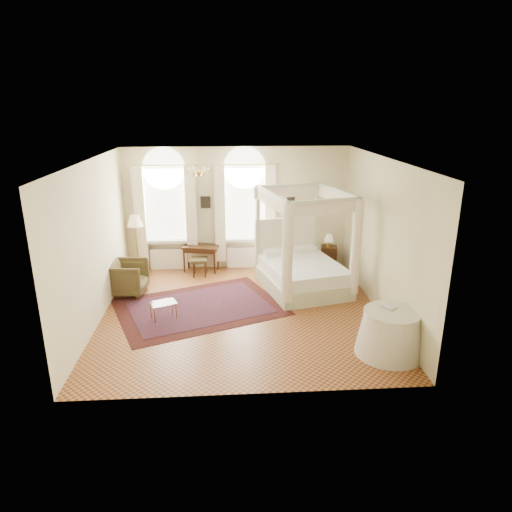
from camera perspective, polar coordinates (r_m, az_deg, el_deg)
The scene contains 18 objects.
ground at distance 10.09m, azimuth -1.73°, elevation -7.00°, with size 6.00×6.00×0.00m, color #A45D2F.
room_walls at distance 9.41m, azimuth -1.85°, elevation 3.97°, with size 6.00×6.00×6.00m.
window_left at distance 12.42m, azimuth -11.15°, elevation 4.82°, with size 1.62×0.27×3.29m.
window_right at distance 12.33m, azimuth -1.39°, elevation 5.07°, with size 1.62×0.27×3.29m.
chandelier at distance 10.43m, azimuth -7.18°, elevation 10.43°, with size 0.51×0.45×0.50m.
wall_pictures at distance 12.33m, azimuth -1.95°, elevation 6.98°, with size 2.54×0.03×0.39m.
canopy_bed at distance 11.15m, azimuth 5.88°, elevation -1.47°, with size 2.30×2.61×2.44m.
nightstand at distance 12.79m, azimuth 9.07°, elevation -0.15°, with size 0.44×0.39×0.62m, color #381F0F.
nightstand_lamp at distance 12.56m, azimuth 9.09°, elevation 2.16°, with size 0.25×0.25×0.37m.
writing_desk at distance 12.40m, azimuth -6.91°, elevation 0.83°, with size 1.05×0.70×0.72m.
laptop at distance 12.47m, azimuth -8.08°, elevation 1.44°, with size 0.31×0.20×0.02m, color black.
stool at distance 12.13m, azimuth -7.07°, elevation -0.68°, with size 0.42×0.42×0.47m.
armchair at distance 11.31m, azimuth -15.82°, elevation -2.61°, with size 0.87×0.89×0.81m, color #41361B.
coffee_table at distance 9.85m, azimuth -11.54°, elevation -5.93°, with size 0.64×0.56×0.36m.
floor_lamp at distance 12.41m, azimuth -14.88°, elevation 3.93°, with size 0.41×0.41×1.59m.
oriental_rug at distance 10.37m, azimuth -7.06°, elevation -6.35°, with size 4.19×3.64×0.01m.
side_table at distance 8.68m, azimuth 16.42°, elevation -9.20°, with size 1.23×1.23×0.84m.
book at distance 8.57m, azimuth 15.94°, elevation -6.29°, with size 0.19×0.25×0.02m, color black.
Camera 1 is at (-0.31, -9.11, 4.31)m, focal length 32.00 mm.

